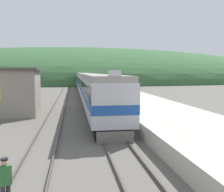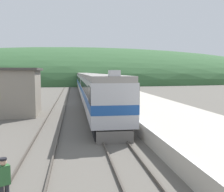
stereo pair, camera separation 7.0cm
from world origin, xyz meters
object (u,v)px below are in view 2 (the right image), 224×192
carriage_third (83,80)px  carriage_fourth (80,78)px  express_train_lead_car (99,93)px  track_worker (4,181)px  carriage_second (87,83)px

carriage_third → carriage_fourth: bearing=90.0°
carriage_fourth → express_train_lead_car: bearing=-90.0°
carriage_third → carriage_fourth: 23.08m
express_train_lead_car → track_worker: bearing=-104.8°
carriage_second → express_train_lead_car: bearing=-90.0°
carriage_fourth → carriage_second: bearing=-90.0°
express_train_lead_car → carriage_fourth: bearing=90.0°
carriage_second → track_worker: carriage_second is taller
carriage_third → carriage_fourth: size_ratio=1.00×
carriage_fourth → track_worker: bearing=-93.0°
express_train_lead_car → carriage_second: size_ratio=0.97×
express_train_lead_car → track_worker: size_ratio=13.16×
express_train_lead_car → carriage_fourth: 69.17m
carriage_second → track_worker: (-4.59, -40.35, -1.27)m
carriage_fourth → carriage_third: bearing=-90.0°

